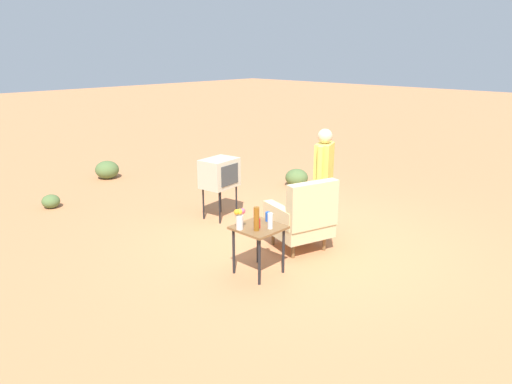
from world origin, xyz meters
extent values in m
plane|color=#C17A4C|center=(0.00, 0.00, 0.00)|extent=(60.00, 60.00, 0.00)
cylinder|color=brown|center=(-0.07, -0.05, 0.11)|extent=(0.05, 0.05, 0.22)
cylinder|color=brown|center=(0.44, -0.20, 0.11)|extent=(0.05, 0.05, 0.22)
cylinder|color=brown|center=(0.09, 0.46, 0.11)|extent=(0.05, 0.05, 0.22)
cylinder|color=brown|center=(0.60, 0.31, 0.11)|extent=(0.05, 0.05, 0.22)
cube|color=#CCB784|center=(0.27, 0.13, 0.32)|extent=(0.95, 0.95, 0.20)
cube|color=#CCB784|center=(0.36, 0.44, 0.74)|extent=(0.77, 0.38, 0.64)
cube|color=#CCB784|center=(-0.04, 0.22, 0.55)|extent=(0.33, 0.69, 0.26)
cube|color=#CCB784|center=(0.57, 0.04, 0.55)|extent=(0.33, 0.69, 0.26)
cylinder|color=black|center=(1.04, 0.05, 0.30)|extent=(0.04, 0.04, 0.61)
cylinder|color=black|center=(1.48, 0.05, 0.30)|extent=(0.04, 0.04, 0.61)
cylinder|color=black|center=(1.04, 0.50, 0.30)|extent=(0.04, 0.04, 0.61)
cylinder|color=black|center=(1.48, 0.50, 0.30)|extent=(0.04, 0.04, 0.61)
cube|color=brown|center=(1.26, 0.28, 0.62)|extent=(0.56, 0.56, 0.03)
cylinder|color=black|center=(0.38, -1.43, 0.28)|extent=(0.03, 0.03, 0.55)
cylinder|color=black|center=(-0.06, -1.49, 0.28)|extent=(0.03, 0.03, 0.55)
cylinder|color=black|center=(0.42, -1.79, 0.28)|extent=(0.03, 0.03, 0.55)
cylinder|color=black|center=(-0.01, -1.85, 0.28)|extent=(0.03, 0.03, 0.55)
cube|color=#BCB299|center=(0.18, -1.64, 0.79)|extent=(0.65, 0.51, 0.48)
cube|color=#383D3F|center=(0.16, -1.42, 0.79)|extent=(0.42, 0.06, 0.34)
cylinder|color=#2D3347|center=(-0.55, -0.02, 0.43)|extent=(0.14, 0.14, 0.86)
cylinder|color=#2D3347|center=(-0.36, 0.06, 0.43)|extent=(0.14, 0.14, 0.86)
cube|color=#D6C64C|center=(-0.45, 0.02, 1.14)|extent=(0.41, 0.33, 0.56)
cylinder|color=#D6C64C|center=(-0.68, -0.07, 1.17)|extent=(0.09, 0.09, 0.50)
cylinder|color=#D6C64C|center=(-0.23, 0.11, 1.17)|extent=(0.09, 0.09, 0.50)
sphere|color=#DBAD84|center=(-0.45, 0.02, 1.53)|extent=(0.22, 0.22, 0.22)
cylinder|color=silver|center=(1.21, 0.43, 0.74)|extent=(0.06, 0.06, 0.20)
cylinder|color=blue|center=(1.04, 0.23, 0.70)|extent=(0.07, 0.07, 0.12)
cylinder|color=red|center=(1.30, 0.30, 0.70)|extent=(0.07, 0.07, 0.12)
cylinder|color=brown|center=(1.38, 0.35, 0.79)|extent=(0.07, 0.07, 0.30)
cylinder|color=silver|center=(1.49, 0.17, 0.73)|extent=(0.09, 0.09, 0.18)
sphere|color=yellow|center=(1.49, 0.17, 0.87)|extent=(0.07, 0.07, 0.07)
sphere|color=#E04C66|center=(1.45, 0.18, 0.87)|extent=(0.07, 0.07, 0.07)
sphere|color=orange|center=(1.52, 0.16, 0.87)|extent=(0.07, 0.07, 0.07)
ellipsoid|color=#516B38|center=(-2.25, -1.93, 0.18)|extent=(0.48, 0.48, 0.37)
ellipsoid|color=#516B38|center=(1.95, -4.26, 0.12)|extent=(0.32, 0.32, 0.25)
ellipsoid|color=#516B38|center=(0.18, -5.39, 0.20)|extent=(0.51, 0.51, 0.40)
camera|label=1|loc=(5.30, 4.08, 2.76)|focal=33.22mm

